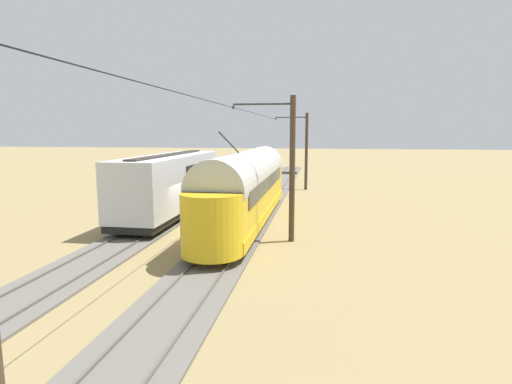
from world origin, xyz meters
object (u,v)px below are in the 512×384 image
catenary_pole_mid_near (290,166)px  track_end_bumper (217,186)px  vintage_streetcar (247,185)px  boxcar_adjacent (170,183)px  catenary_pole_foreground (305,150)px

catenary_pole_mid_near → track_end_bumper: 18.50m
vintage_streetcar → catenary_pole_mid_near: catenary_pole_mid_near is taller
vintage_streetcar → boxcar_adjacent: 5.20m
vintage_streetcar → track_end_bumper: 13.81m
boxcar_adjacent → catenary_pole_foreground: (-7.94, -13.87, 1.57)m
track_end_bumper → vintage_streetcar: bearing=112.0°
vintage_streetcar → catenary_pole_foreground: bearing=-100.8°
vintage_streetcar → catenary_pole_foreground: size_ratio=2.56×
boxcar_adjacent → catenary_pole_foreground: bearing=-119.8°
vintage_streetcar → boxcar_adjacent: size_ratio=1.50×
vintage_streetcar → catenary_pole_mid_near: 4.86m
catenary_pole_foreground → vintage_streetcar: bearing=79.2°
boxcar_adjacent → catenary_pole_mid_near: (-7.94, 4.62, 1.57)m
vintage_streetcar → track_end_bumper: bearing=-68.0°
catenary_pole_foreground → catenary_pole_mid_near: size_ratio=1.00×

